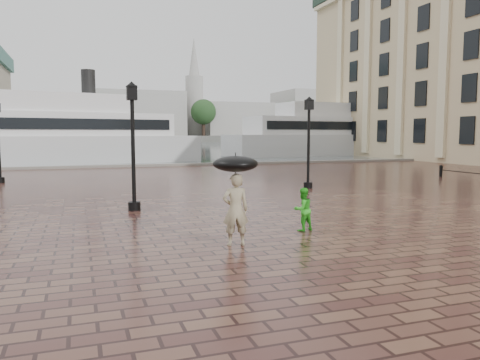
% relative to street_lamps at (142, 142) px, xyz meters
% --- Properties ---
extents(harbour_water, '(240.00, 240.00, 0.00)m').
position_rel_street_lamps_xyz_m(harbour_water, '(5.00, 76.67, -2.33)').
color(harbour_water, '#495559').
rests_on(harbour_water, ground).
extents(quay_edge, '(80.00, 0.60, 0.30)m').
position_rel_street_lamps_xyz_m(quay_edge, '(5.00, 16.67, -2.33)').
color(quay_edge, slate).
rests_on(quay_edge, ground).
extents(far_shore, '(300.00, 60.00, 2.00)m').
position_rel_street_lamps_xyz_m(far_shore, '(5.00, 144.67, -1.33)').
color(far_shore, '#4C4C47').
rests_on(far_shore, ground).
extents(distant_skyline, '(102.50, 22.00, 33.00)m').
position_rel_street_lamps_xyz_m(distant_skyline, '(53.14, 134.67, 7.13)').
color(distant_skyline, '#9F9C97').
rests_on(distant_skyline, ground).
extents(far_trees, '(188.00, 8.00, 13.50)m').
position_rel_street_lamps_xyz_m(far_trees, '(5.00, 122.67, 7.09)').
color(far_trees, '#2D2119').
rests_on(far_trees, ground).
extents(street_lamps, '(15.44, 12.44, 4.40)m').
position_rel_street_lamps_xyz_m(street_lamps, '(0.00, 0.00, 0.00)').
color(street_lamps, black).
rests_on(street_lamps, ground).
extents(adult_pedestrian, '(0.70, 0.51, 1.78)m').
position_rel_street_lamps_xyz_m(adult_pedestrian, '(0.75, -11.54, -1.44)').
color(adult_pedestrian, tan).
rests_on(adult_pedestrian, ground).
extents(child_pedestrian, '(0.68, 0.58, 1.22)m').
position_rel_street_lamps_xyz_m(child_pedestrian, '(3.09, -10.51, -1.72)').
color(child_pedestrian, green).
rests_on(child_pedestrian, ground).
extents(ferry_near, '(26.77, 11.02, 8.55)m').
position_rel_street_lamps_xyz_m(ferry_near, '(-4.82, 23.00, 0.24)').
color(ferry_near, silver).
rests_on(ferry_near, ground).
extents(ferry_far, '(27.37, 8.48, 8.84)m').
position_rel_street_lamps_xyz_m(ferry_far, '(27.33, 30.36, 0.33)').
color(ferry_far, silver).
rests_on(ferry_far, ground).
extents(umbrella, '(1.10, 1.10, 1.17)m').
position_rel_street_lamps_xyz_m(umbrella, '(0.75, -11.54, -0.32)').
color(umbrella, black).
rests_on(umbrella, ground).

